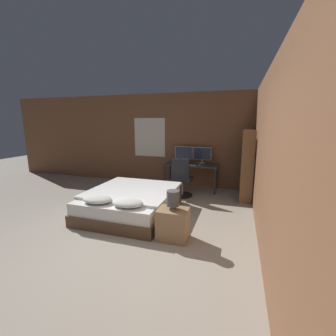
# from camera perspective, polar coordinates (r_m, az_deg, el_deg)

# --- Properties ---
(ground_plane) EXTENTS (20.00, 20.00, 0.00)m
(ground_plane) POSITION_cam_1_polar(r_m,az_deg,el_deg) (3.62, -13.24, -19.87)
(ground_plane) COLOR #9E9384
(wall_back) EXTENTS (12.00, 0.08, 2.70)m
(wall_back) POSITION_cam_1_polar(r_m,az_deg,el_deg) (6.68, 3.15, 7.07)
(wall_back) COLOR brown
(wall_back) RESTS_ON ground_plane
(wall_side_right) EXTENTS (0.06, 12.00, 2.70)m
(wall_side_right) POSITION_cam_1_polar(r_m,az_deg,el_deg) (4.18, 23.04, 3.46)
(wall_side_right) COLOR brown
(wall_side_right) RESTS_ON ground_plane
(bed) EXTENTS (1.69, 1.94, 0.58)m
(bed) POSITION_cam_1_polar(r_m,az_deg,el_deg) (4.77, -9.39, -8.44)
(bed) COLOR brown
(bed) RESTS_ON ground_plane
(nightstand) EXTENTS (0.48, 0.38, 0.51)m
(nightstand) POSITION_cam_1_polar(r_m,az_deg,el_deg) (3.74, 1.25, -14.07)
(nightstand) COLOR #997551
(nightstand) RESTS_ON ground_plane
(bedside_lamp) EXTENTS (0.20, 0.20, 0.31)m
(bedside_lamp) POSITION_cam_1_polar(r_m,az_deg,el_deg) (3.57, 1.28, -7.75)
(bedside_lamp) COLOR gray
(bedside_lamp) RESTS_ON nightstand
(desk) EXTENTS (1.50, 0.64, 0.72)m
(desk) POSITION_cam_1_polar(r_m,az_deg,el_deg) (6.30, 5.87, 0.22)
(desk) COLOR #38383D
(desk) RESTS_ON ground_plane
(monitor_left) EXTENTS (0.51, 0.16, 0.46)m
(monitor_left) POSITION_cam_1_polar(r_m,az_deg,el_deg) (6.51, 4.00, 3.73)
(monitor_left) COLOR #B7B7BC
(monitor_left) RESTS_ON desk
(monitor_right) EXTENTS (0.51, 0.16, 0.46)m
(monitor_right) POSITION_cam_1_polar(r_m,az_deg,el_deg) (6.41, 8.70, 3.50)
(monitor_right) COLOR #B7B7BC
(monitor_right) RESTS_ON desk
(keyboard) EXTENTS (0.36, 0.13, 0.02)m
(keyboard) POSITION_cam_1_polar(r_m,az_deg,el_deg) (6.08, 5.47, 0.72)
(keyboard) COLOR #B7B7BC
(keyboard) RESTS_ON desk
(computer_mouse) EXTENTS (0.07, 0.05, 0.04)m
(computer_mouse) POSITION_cam_1_polar(r_m,az_deg,el_deg) (6.03, 7.97, 0.65)
(computer_mouse) COLOR #B7B7BC
(computer_mouse) RESTS_ON desk
(office_chair) EXTENTS (0.52, 0.52, 0.99)m
(office_chair) POSITION_cam_1_polar(r_m,az_deg,el_deg) (5.70, 3.51, -3.38)
(office_chair) COLOR black
(office_chair) RESTS_ON ground_plane
(bookshelf) EXTENTS (0.28, 0.73, 1.70)m
(bookshelf) POSITION_cam_1_polar(r_m,az_deg,el_deg) (5.66, 19.53, 1.48)
(bookshelf) COLOR brown
(bookshelf) RESTS_ON ground_plane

